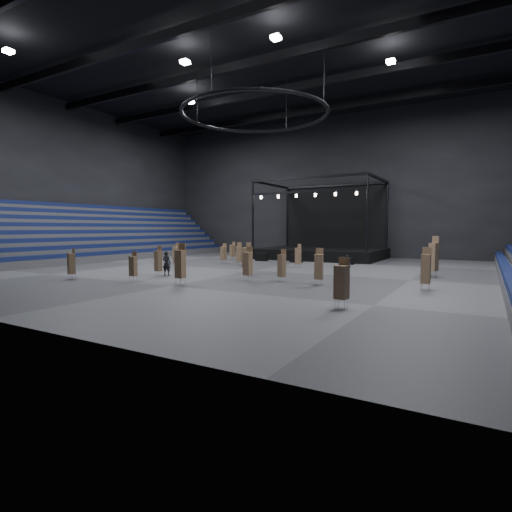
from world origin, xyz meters
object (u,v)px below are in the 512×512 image
Objects in this scene: stage at (323,246)px; chair_stack_2 at (158,260)px; flight_case_left at (262,257)px; chair_stack_7 at (180,263)px; chair_stack_0 at (247,257)px; chair_stack_9 at (223,253)px; crew_member at (348,265)px; chair_stack_6 at (248,263)px; chair_stack_15 at (232,250)px; man_center at (167,263)px; chair_stack_1 at (434,256)px; chair_stack_8 at (298,255)px; chair_stack_14 at (282,265)px; chair_stack_4 at (319,266)px; flight_case_mid at (296,258)px; chair_stack_11 at (426,268)px; flight_case_right at (348,261)px; chair_stack_10 at (177,255)px; chair_stack_3 at (133,266)px; chair_stack_12 at (239,253)px; chair_stack_5 at (71,263)px; chair_stack_13 at (342,281)px.

stage reaches higher than chair_stack_2.
chair_stack_7 is (4.56, -18.70, 0.94)m from flight_case_left.
chair_stack_7 is (-0.43, -7.35, 0.06)m from chair_stack_0.
chair_stack_9 is 1.29× the size of crew_member.
chair_stack_15 is at bearing 130.37° from chair_stack_6.
stage is at bearing -115.46° from man_center.
chair_stack_9 is at bearing -159.75° from chair_stack_1.
stage reaches higher than chair_stack_6.
chair_stack_6 is 10.06m from chair_stack_8.
flight_case_left is 0.82× the size of crew_member.
chair_stack_14 is at bearing 8.81° from chair_stack_2.
chair_stack_2 is at bearing -169.89° from chair_stack_6.
chair_stack_7 is at bearing -163.67° from chair_stack_4.
flight_case_left is 0.43× the size of chair_stack_1.
chair_stack_1 is 1.37× the size of chair_stack_14.
flight_case_mid is 19.78m from chair_stack_11.
chair_stack_11 is at bearing 0.34° from chair_stack_4.
man_center is (0.34, -15.38, 0.49)m from flight_case_left.
chair_stack_11 reaches higher than chair_stack_6.
flight_case_mid is at bearing 105.70° from chair_stack_6.
chair_stack_7 is at bearing -57.81° from chair_stack_9.
flight_case_right is at bearing 59.17° from chair_stack_2.
chair_stack_7 is 13.87m from chair_stack_8.
stage reaches higher than chair_stack_10.
flight_case_right is at bearing 71.20° from chair_stack_7.
chair_stack_4 is 12.00m from man_center.
chair_stack_1 is 10.30m from chair_stack_4.
chair_stack_3 reaches higher than crew_member.
chair_stack_14 is at bearing 171.54° from man_center.
stage is at bearing 59.12° from flight_case_left.
chair_stack_12 reaches higher than chair_stack_9.
chair_stack_8 is at bearing 57.91° from chair_stack_2.
chair_stack_10 is 9.48m from chair_stack_15.
chair_stack_8 is 9.74m from chair_stack_14.
chair_stack_3 is 0.86× the size of chair_stack_6.
chair_stack_14 is at bearing -60.36° from chair_stack_12.
chair_stack_10 reaches higher than chair_stack_8.
chair_stack_3 is at bearing -162.98° from chair_stack_11.
chair_stack_9 is at bearing 100.88° from chair_stack_5.
flight_case_right is at bearing 19.47° from chair_stack_12.
chair_stack_13 is at bearing -18.47° from chair_stack_3.
chair_stack_11 is at bearing -57.93° from flight_case_right.
chair_stack_11 is 1.14× the size of chair_stack_14.
chair_stack_1 is at bearing 57.64° from chair_stack_14.
flight_case_left is 19.01m from chair_stack_1.
chair_stack_11 is 8.86m from chair_stack_14.
chair_stack_10 is at bearing 176.58° from chair_stack_14.
man_center is (-15.46, 5.56, -0.31)m from chair_stack_13.
chair_stack_7 reaches higher than chair_stack_13.
chair_stack_2 is 12.44m from chair_stack_4.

